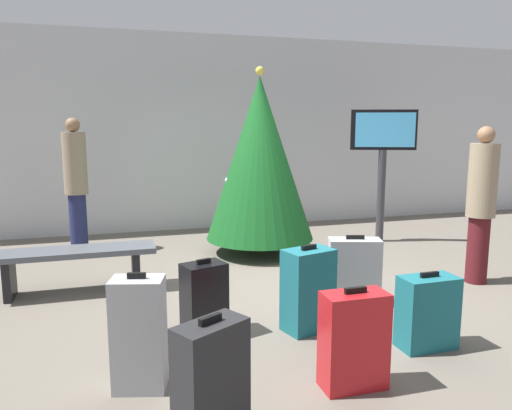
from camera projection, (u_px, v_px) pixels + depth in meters
name	position (u px, v px, depth m)	size (l,w,h in m)	color
ground_plane	(286.00, 289.00, 5.42)	(16.00, 16.00, 0.00)	#665E54
back_wall	(216.00, 133.00, 8.54)	(16.00, 0.20, 3.30)	silver
holiday_tree	(260.00, 159.00, 6.77)	(1.50, 1.50, 2.57)	#4C3319
flight_info_kiosk	(383.00, 149.00, 7.43)	(0.93, 0.45, 2.02)	#333338
waiting_bench	(74.00, 259.00, 5.26)	(1.71, 0.44, 0.48)	#4C5159
traveller_0	(76.00, 181.00, 6.97)	(0.40, 0.40, 1.89)	#1E234C
traveller_1	(481.00, 201.00, 5.51)	(0.44, 0.44, 1.78)	#4C1419
suitcase_0	(204.00, 299.00, 4.22)	(0.41, 0.34, 0.67)	black
suitcase_1	(139.00, 334.00, 3.32)	(0.40, 0.32, 0.82)	#9EA0A5
suitcase_2	(427.00, 312.00, 3.96)	(0.46, 0.26, 0.63)	#19606B
suitcase_3	(354.00, 272.00, 4.92)	(0.56, 0.37, 0.71)	#9EA0A5
suitcase_4	(211.00, 388.00, 2.67)	(0.46, 0.38, 0.79)	#232326
suitcase_5	(308.00, 290.00, 4.29)	(0.48, 0.38, 0.77)	#19606B
suitcase_6	(354.00, 340.00, 3.35)	(0.45, 0.24, 0.72)	#B2191E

